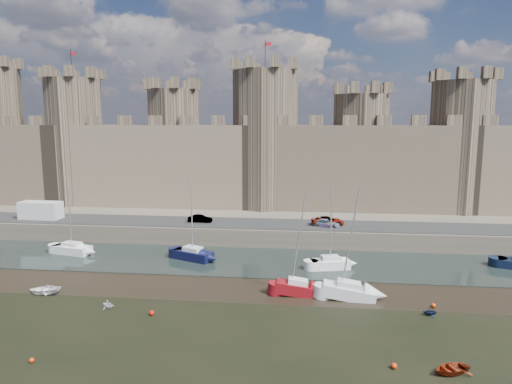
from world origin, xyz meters
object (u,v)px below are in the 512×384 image
(car_3, at_px, (328,221))
(sailboat_4, at_px, (298,287))
(sailboat_0, at_px, (72,248))
(sailboat_1, at_px, (193,254))
(sailboat_5, at_px, (349,291))
(car_1, at_px, (200,219))
(van, at_px, (41,210))
(sailboat_2, at_px, (330,263))
(car_0, at_px, (40,214))
(car_2, at_px, (326,223))

(car_3, xyz_separation_m, sailboat_4, (-3.79, -20.29, -2.39))
(sailboat_0, relative_size, sailboat_1, 0.93)
(sailboat_4, xyz_separation_m, sailboat_5, (4.97, -0.47, 0.03))
(sailboat_5, bearing_deg, car_1, 136.94)
(car_1, height_order, van, van)
(car_1, bearing_deg, sailboat_2, -122.99)
(car_0, relative_size, sailboat_4, 0.32)
(van, xyz_separation_m, sailboat_2, (42.74, -11.33, -3.05))
(car_1, height_order, car_3, car_3)
(sailboat_5, bearing_deg, van, 158.58)
(car_1, bearing_deg, car_0, 87.80)
(sailboat_2, xyz_separation_m, sailboat_5, (1.39, -8.80, -0.01))
(sailboat_0, distance_m, sailboat_4, 31.53)
(car_2, bearing_deg, van, 104.24)
(sailboat_1, bearing_deg, car_2, 52.11)
(car_1, height_order, sailboat_2, sailboat_2)
(car_3, relative_size, sailboat_5, 0.42)
(car_1, xyz_separation_m, sailboat_2, (18.27, -11.67, -2.28))
(car_3, bearing_deg, sailboat_1, 112.44)
(sailboat_5, bearing_deg, sailboat_2, 102.08)
(car_2, relative_size, sailboat_0, 0.40)
(sailboat_0, xyz_separation_m, sailboat_2, (33.22, -2.44, 0.03))
(car_2, bearing_deg, car_0, 102.76)
(car_2, xyz_separation_m, van, (-42.66, 0.39, 0.79))
(sailboat_1, bearing_deg, car_1, 121.03)
(car_2, distance_m, sailboat_0, 34.29)
(van, distance_m, sailboat_4, 43.93)
(van, distance_m, sailboat_2, 44.33)
(sailboat_0, bearing_deg, sailboat_5, -5.31)
(car_0, height_order, car_3, car_3)
(car_0, relative_size, sailboat_5, 0.30)
(car_0, relative_size, car_1, 0.93)
(van, xyz_separation_m, sailboat_0, (9.53, -8.90, -3.08))
(car_2, relative_size, sailboat_1, 0.37)
(car_3, xyz_separation_m, van, (-42.95, -0.62, 0.70))
(car_1, relative_size, van, 0.57)
(car_0, height_order, car_1, car_1)
(car_1, xyz_separation_m, van, (-24.48, -0.34, 0.76))
(sailboat_1, relative_size, sailboat_4, 1.01)
(sailboat_1, relative_size, sailboat_5, 0.94)
(car_2, height_order, sailboat_4, sailboat_4)
(car_0, height_order, van, van)
(car_2, bearing_deg, sailboat_5, -160.98)
(car_0, relative_size, van, 0.53)
(sailboat_4, bearing_deg, sailboat_2, 65.61)
(car_0, relative_size, sailboat_0, 0.34)
(sailboat_2, bearing_deg, car_1, 134.20)
(sailboat_1, bearing_deg, car_3, 54.25)
(sailboat_0, distance_m, sailboat_5, 36.39)
(sailboat_0, relative_size, sailboat_2, 0.98)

